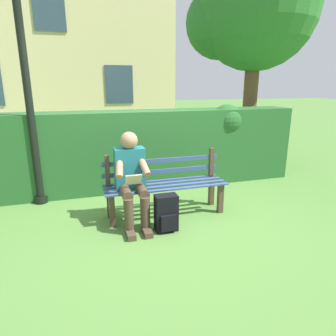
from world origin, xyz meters
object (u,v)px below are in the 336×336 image
Objects in this scene: person_seated at (132,177)px; tree at (250,12)px; park_bench at (165,185)px; backpack at (166,213)px; lamp_post at (21,36)px.

tree is (-2.93, -2.34, 2.53)m from person_seated.
tree is at bearing -141.44° from person_seated.
tree reaches higher than park_bench.
backpack is at bearing 46.05° from tree.
person_seated is at bearing -43.78° from backpack.
tree reaches higher than person_seated.
lamp_post is (4.15, 1.27, -0.80)m from tree.
lamp_post is (1.70, -0.91, 1.93)m from park_bench.
tree is at bearing -163.03° from lamp_post.
lamp_post is (1.57, -1.41, 2.13)m from backpack.
park_bench is 4.27m from tree.
tree is (-2.45, -2.18, 2.73)m from park_bench.
lamp_post reaches higher than backpack.
tree is 9.65× the size of backpack.
lamp_post is at bearing -41.20° from person_seated.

